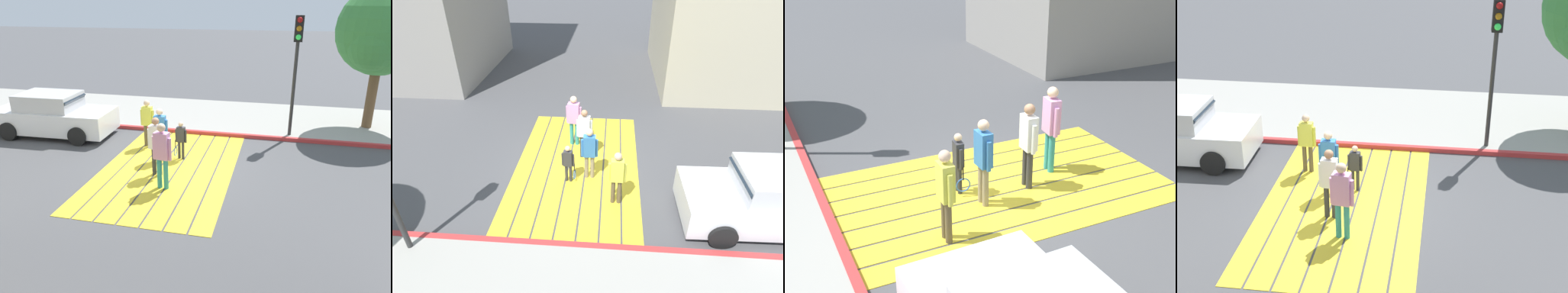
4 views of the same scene
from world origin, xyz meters
TOP-DOWN VIEW (x-y plane):
  - ground_plane at (0.00, 0.00)m, footprint 120.00×120.00m
  - crosswalk_stripes at (0.00, -0.00)m, footprint 6.40×3.80m
  - curb_painted at (-3.25, 0.00)m, footprint 0.16×40.00m
  - car_parked_near_curb at (-2.00, -5.00)m, footprint 2.07×4.35m
  - pedestrian_adult_lead at (-1.62, -1.22)m, footprint 0.21×0.48m
  - pedestrian_adult_trailing at (1.26, 0.23)m, footprint 0.27×0.52m
  - pedestrian_adult_side at (0.49, -0.19)m, footprint 0.24×0.50m
  - pedestrian_teen_behind at (-0.57, -0.43)m, footprint 0.22×0.49m
  - pedestrian_child_with_racket at (-0.79, 0.16)m, footprint 0.29×0.39m

SIDE VIEW (x-z plane):
  - ground_plane at x=0.00m, z-range 0.00..0.00m
  - crosswalk_stripes at x=0.00m, z-range 0.00..0.01m
  - curb_painted at x=-3.25m, z-range 0.00..0.13m
  - pedestrian_child_with_racket at x=-0.79m, z-range 0.07..1.29m
  - car_parked_near_curb at x=-2.00m, z-range -0.05..1.52m
  - pedestrian_adult_lead at x=-1.62m, z-range 0.13..1.75m
  - pedestrian_teen_behind at x=-0.57m, z-range 0.14..1.80m
  - pedestrian_adult_side at x=0.49m, z-range 0.14..1.85m
  - pedestrian_adult_trailing at x=1.26m, z-range 0.15..1.96m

